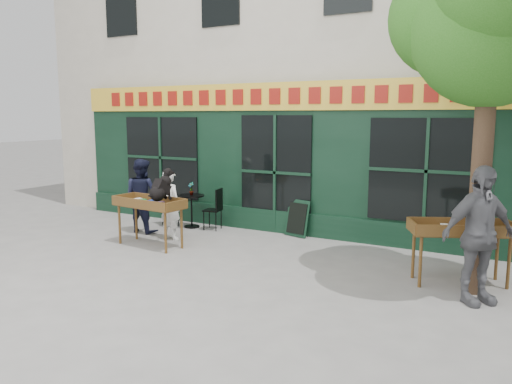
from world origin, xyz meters
TOP-DOWN VIEW (x-y plane):
  - ground at (0.00, 0.00)m, footprint 80.00×80.00m
  - building at (0.00, 5.97)m, footprint 14.00×7.26m
  - street_tree at (4.34, 0.36)m, footprint 3.05×2.90m
  - book_cart_center at (-1.66, 0.04)m, footprint 1.56×0.77m
  - dog at (-1.31, -0.01)m, footprint 0.40×0.63m
  - woman at (-1.66, 0.69)m, footprint 0.57×0.41m
  - book_cart_right at (4.06, 0.61)m, footprint 1.62×1.19m
  - man_right at (4.36, -0.14)m, footprint 1.14×1.13m
  - bistro_table at (-1.93, 1.81)m, footprint 0.60×0.60m
  - bistro_chair_left at (-2.55, 1.76)m, footprint 0.51×0.51m
  - bistro_chair_right at (-1.29, 1.88)m, footprint 0.42×0.41m
  - potted_plant at (-1.93, 1.81)m, footprint 0.19×0.16m
  - man_left at (-2.63, 0.91)m, footprint 0.81×0.63m
  - chalkboard at (0.59, 2.19)m, footprint 0.59×0.31m

SIDE VIEW (x-z plane):
  - ground at x=0.00m, z-range 0.00..0.00m
  - chalkboard at x=0.59m, z-range 0.01..0.79m
  - bistro_table at x=-1.93m, z-range 0.16..0.92m
  - bistro_chair_left at x=-2.55m, z-range 0.08..1.03m
  - bistro_chair_right at x=-1.29m, z-range 0.08..1.03m
  - woman at x=-1.66m, z-range 0.00..1.47m
  - book_cart_center at x=-1.66m, z-range 0.33..1.32m
  - book_cart_right at x=4.06m, z-range 0.33..1.32m
  - man_left at x=-2.63m, z-range 0.00..1.65m
  - potted_plant at x=-1.93m, z-range 0.76..1.07m
  - man_right at x=4.36m, z-range 0.00..1.94m
  - dog at x=-1.31m, z-range 0.99..1.59m
  - street_tree at x=4.34m, z-range 1.31..6.91m
  - building at x=0.00m, z-range -0.03..9.97m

